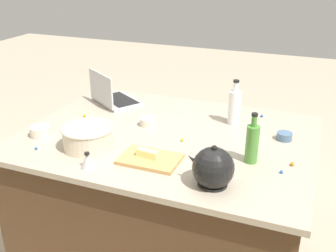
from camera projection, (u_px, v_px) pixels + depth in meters
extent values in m
cube|color=#4C331E|center=(168.00, 206.00, 2.35)|extent=(1.49, 1.10, 0.87)
cube|color=tan|center=(168.00, 137.00, 2.17)|extent=(1.55, 1.16, 0.03)
cube|color=#B7B7BC|center=(118.00, 101.00, 2.63)|extent=(0.38, 0.35, 0.02)
cube|color=black|center=(119.00, 99.00, 2.63)|extent=(0.31, 0.28, 0.00)
cube|color=#B7B7BC|center=(101.00, 89.00, 2.52)|extent=(0.26, 0.17, 0.20)
cube|color=#333842|center=(102.00, 88.00, 2.52)|extent=(0.23, 0.15, 0.18)
cylinder|color=beige|center=(88.00, 138.00, 2.00)|extent=(0.25, 0.25, 0.11)
cylinder|color=black|center=(88.00, 137.00, 2.00)|extent=(0.20, 0.20, 0.09)
torus|color=beige|center=(87.00, 128.00, 1.98)|extent=(0.26, 0.26, 0.01)
cylinder|color=#4C8C38|center=(252.00, 144.00, 1.85)|extent=(0.06, 0.06, 0.18)
cylinder|color=#4C8C38|center=(254.00, 121.00, 1.80)|extent=(0.03, 0.03, 0.05)
cylinder|color=black|center=(255.00, 115.00, 1.79)|extent=(0.03, 0.03, 0.01)
cylinder|color=white|center=(234.00, 108.00, 2.27)|extent=(0.07, 0.07, 0.19)
cylinder|color=white|center=(236.00, 87.00, 2.22)|extent=(0.03, 0.03, 0.05)
cylinder|color=black|center=(236.00, 81.00, 2.20)|extent=(0.03, 0.03, 0.01)
cylinder|color=black|center=(212.00, 183.00, 1.70)|extent=(0.13, 0.13, 0.01)
sphere|color=black|center=(213.00, 168.00, 1.67)|extent=(0.18, 0.18, 0.18)
cone|color=black|center=(194.00, 161.00, 1.69)|extent=(0.08, 0.03, 0.07)
sphere|color=black|center=(214.00, 148.00, 1.63)|extent=(0.02, 0.02, 0.02)
cube|color=tan|center=(150.00, 159.00, 1.89)|extent=(0.28, 0.19, 0.02)
cube|color=#F4E58C|center=(148.00, 154.00, 1.88)|extent=(0.11, 0.05, 0.04)
cylinder|color=beige|center=(147.00, 122.00, 2.27)|extent=(0.09, 0.09, 0.04)
cylinder|color=slate|center=(284.00, 136.00, 2.10)|extent=(0.08, 0.08, 0.04)
cylinder|color=beige|center=(40.00, 131.00, 2.14)|extent=(0.11, 0.11, 0.05)
cone|color=#B2B2B7|center=(88.00, 161.00, 1.82)|extent=(0.07, 0.07, 0.07)
cylinder|color=black|center=(87.00, 154.00, 1.81)|extent=(0.02, 0.02, 0.01)
sphere|color=blue|center=(262.00, 116.00, 2.39)|extent=(0.02, 0.02, 0.02)
sphere|color=orange|center=(292.00, 164.00, 1.85)|extent=(0.02, 0.02, 0.02)
sphere|color=blue|center=(36.00, 148.00, 2.00)|extent=(0.01, 0.01, 0.01)
sphere|color=red|center=(99.00, 151.00, 1.97)|extent=(0.02, 0.02, 0.02)
sphere|color=blue|center=(281.00, 172.00, 1.78)|extent=(0.02, 0.02, 0.02)
sphere|color=#CC3399|center=(208.00, 180.00, 1.71)|extent=(0.02, 0.02, 0.02)
sphere|color=yellow|center=(85.00, 115.00, 2.40)|extent=(0.02, 0.02, 0.02)
sphere|color=yellow|center=(182.00, 140.00, 2.09)|extent=(0.02, 0.02, 0.02)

